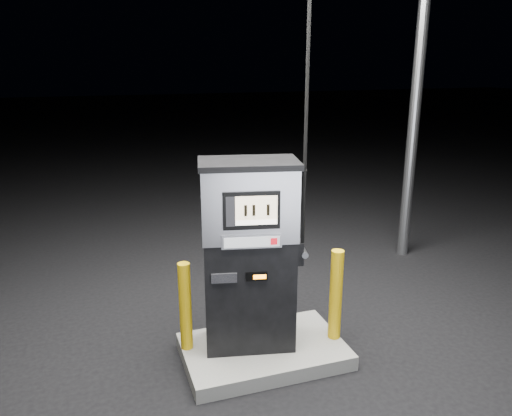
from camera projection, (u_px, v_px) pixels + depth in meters
name	position (u px, v px, depth m)	size (l,w,h in m)	color
ground	(264.00, 358.00, 5.06)	(80.00, 80.00, 0.00)	black
pump_island	(264.00, 351.00, 5.04)	(1.60, 1.00, 0.15)	slate
fuel_dispenser	(249.00, 254.00, 4.80)	(1.08, 0.73, 3.89)	black
bollard_left	(185.00, 306.00, 4.85)	(0.12, 0.12, 0.90)	gold
bollard_right	(336.00, 295.00, 5.03)	(0.13, 0.13, 0.95)	gold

